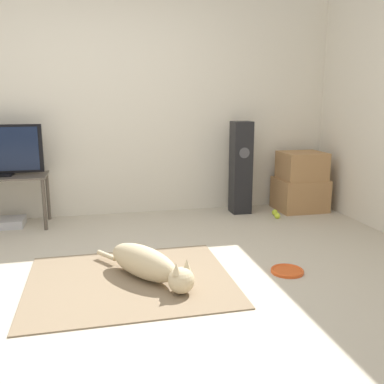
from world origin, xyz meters
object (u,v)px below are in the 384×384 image
object	(u,v)px
dog	(149,264)
floor_speaker	(241,168)
cardboard_box_upper	(302,166)
tennis_ball_by_boxes	(277,216)
tennis_ball_near_speaker	(275,212)
cardboard_box_lower	(300,194)
frisbee	(287,271)
game_console	(7,223)

from	to	relation	value
dog	floor_speaker	distance (m)	2.14
dog	cardboard_box_upper	size ratio (longest dim) A/B	1.83
tennis_ball_by_boxes	tennis_ball_near_speaker	world-z (taller)	same
floor_speaker	cardboard_box_upper	bearing A→B (deg)	-5.43
tennis_ball_by_boxes	tennis_ball_near_speaker	size ratio (longest dim) A/B	1.00
cardboard_box_lower	cardboard_box_upper	xyz separation A→B (m)	(-0.00, -0.02, 0.34)
tennis_ball_near_speaker	dog	bearing A→B (deg)	-138.10
tennis_ball_by_boxes	cardboard_box_lower	bearing A→B (deg)	36.22
frisbee	tennis_ball_by_boxes	xyz separation A→B (m)	(0.54, 1.40, 0.02)
cardboard_box_lower	tennis_ball_near_speaker	xyz separation A→B (m)	(-0.38, -0.17, -0.15)
cardboard_box_upper	floor_speaker	world-z (taller)	floor_speaker
floor_speaker	game_console	bearing A→B (deg)	179.98
cardboard_box_upper	cardboard_box_lower	bearing A→B (deg)	83.10
floor_speaker	tennis_ball_near_speaker	bearing A→B (deg)	-32.64
dog	game_console	bearing A→B (deg)	126.89
cardboard_box_upper	game_console	size ratio (longest dim) A/B	1.38
floor_speaker	cardboard_box_lower	bearing A→B (deg)	-3.95
frisbee	cardboard_box_upper	distance (m)	2.01
cardboard_box_upper	game_console	xyz separation A→B (m)	(-3.26, 0.07, -0.49)
floor_speaker	dog	bearing A→B (deg)	-127.40
frisbee	dog	bearing A→B (deg)	175.41
cardboard_box_lower	floor_speaker	bearing A→B (deg)	176.05
frisbee	cardboard_box_lower	bearing A→B (deg)	60.66
dog	tennis_ball_near_speaker	size ratio (longest dim) A/B	13.44
tennis_ball_near_speaker	game_console	size ratio (longest dim) A/B	0.19
tennis_ball_by_boxes	tennis_ball_near_speaker	distance (m)	0.14
game_console	cardboard_box_upper	bearing A→B (deg)	-1.22
cardboard_box_lower	game_console	bearing A→B (deg)	179.11
tennis_ball_by_boxes	tennis_ball_near_speaker	xyz separation A→B (m)	(0.03, 0.14, 0.00)
tennis_ball_by_boxes	dog	bearing A→B (deg)	-140.32
frisbee	floor_speaker	size ratio (longest dim) A/B	0.24
tennis_ball_near_speaker	cardboard_box_lower	bearing A→B (deg)	23.71
cardboard_box_upper	tennis_ball_by_boxes	bearing A→B (deg)	-145.33
tennis_ball_by_boxes	frisbee	bearing A→B (deg)	-111.19
cardboard_box_upper	frisbee	bearing A→B (deg)	-119.55
tennis_ball_near_speaker	floor_speaker	bearing A→B (deg)	147.36
cardboard_box_lower	cardboard_box_upper	world-z (taller)	cardboard_box_upper
cardboard_box_lower	tennis_ball_near_speaker	bearing A→B (deg)	-156.29
tennis_ball_near_speaker	game_console	world-z (taller)	game_console
cardboard_box_upper	floor_speaker	distance (m)	0.73
dog	frisbee	distance (m)	1.05
frisbee	floor_speaker	bearing A→B (deg)	82.42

